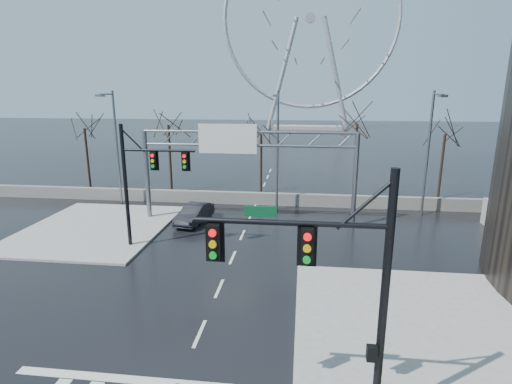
# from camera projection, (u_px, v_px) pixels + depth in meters

# --- Properties ---
(ground) EXTENTS (260.00, 260.00, 0.00)m
(ground) POSITION_uv_depth(u_px,v_px,m) (200.00, 334.00, 16.82)
(ground) COLOR black
(ground) RESTS_ON ground
(sidewalk_right_ext) EXTENTS (12.00, 10.00, 0.15)m
(sidewalk_right_ext) POSITION_uv_depth(u_px,v_px,m) (432.00, 321.00, 17.58)
(sidewalk_right_ext) COLOR gray
(sidewalk_right_ext) RESTS_ON ground
(sidewalk_far) EXTENTS (10.00, 12.00, 0.15)m
(sidewalk_far) POSITION_uv_depth(u_px,v_px,m) (96.00, 228.00, 29.61)
(sidewalk_far) COLOR gray
(sidewalk_far) RESTS_ON ground
(barrier_wall) EXTENTS (52.00, 0.50, 1.10)m
(barrier_wall) POSITION_uv_depth(u_px,v_px,m) (256.00, 198.00, 35.94)
(barrier_wall) COLOR slate
(barrier_wall) RESTS_ON ground
(signal_mast_near) EXTENTS (5.52, 0.41, 8.00)m
(signal_mast_near) POSITION_uv_depth(u_px,v_px,m) (336.00, 277.00, 11.15)
(signal_mast_near) COLOR black
(signal_mast_near) RESTS_ON ground
(signal_mast_far) EXTENTS (4.72, 0.41, 8.00)m
(signal_mast_far) POSITION_uv_depth(u_px,v_px,m) (142.00, 175.00, 24.93)
(signal_mast_far) COLOR black
(signal_mast_far) RESTS_ON ground
(sign_gantry) EXTENTS (16.36, 0.40, 7.60)m
(sign_gantry) POSITION_uv_depth(u_px,v_px,m) (243.00, 156.00, 30.00)
(sign_gantry) COLOR slate
(sign_gantry) RESTS_ON ground
(streetlight_left) EXTENTS (0.50, 2.55, 10.00)m
(streetlight_left) POSITION_uv_depth(u_px,v_px,m) (115.00, 140.00, 34.24)
(streetlight_left) COLOR slate
(streetlight_left) RESTS_ON ground
(streetlight_mid) EXTENTS (0.50, 2.55, 10.00)m
(streetlight_mid) POSITION_uv_depth(u_px,v_px,m) (277.00, 142.00, 32.64)
(streetlight_mid) COLOR slate
(streetlight_mid) RESTS_ON ground
(streetlight_right) EXTENTS (0.50, 2.55, 10.00)m
(streetlight_right) POSITION_uv_depth(u_px,v_px,m) (430.00, 144.00, 31.27)
(streetlight_right) COLOR slate
(streetlight_right) RESTS_ON ground
(tree_far_left) EXTENTS (3.50, 3.50, 7.00)m
(tree_far_left) POSITION_uv_depth(u_px,v_px,m) (85.00, 135.00, 40.62)
(tree_far_left) COLOR black
(tree_far_left) RESTS_ON ground
(tree_left) EXTENTS (3.75, 3.75, 7.50)m
(tree_left) POSITION_uv_depth(u_px,v_px,m) (169.00, 133.00, 39.01)
(tree_left) COLOR black
(tree_left) RESTS_ON ground
(tree_center) EXTENTS (3.25, 3.25, 6.50)m
(tree_center) POSITION_uv_depth(u_px,v_px,m) (261.00, 141.00, 39.14)
(tree_center) COLOR black
(tree_center) RESTS_ON ground
(tree_right) EXTENTS (3.90, 3.90, 7.80)m
(tree_right) POSITION_uv_depth(u_px,v_px,m) (357.00, 133.00, 36.90)
(tree_right) COLOR black
(tree_right) RESTS_ON ground
(tree_far_right) EXTENTS (3.40, 3.40, 6.80)m
(tree_far_right) POSITION_uv_depth(u_px,v_px,m) (444.00, 142.00, 36.66)
(tree_far_right) COLOR black
(tree_far_right) RESTS_ON ground
(ferris_wheel) EXTENTS (45.00, 6.00, 50.91)m
(ferris_wheel) POSITION_uv_depth(u_px,v_px,m) (310.00, 26.00, 101.32)
(ferris_wheel) COLOR gray
(ferris_wheel) RESTS_ON ground
(car) EXTENTS (2.28, 4.63, 1.46)m
(car) POSITION_uv_depth(u_px,v_px,m) (194.00, 214.00, 30.87)
(car) COLOR black
(car) RESTS_ON ground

